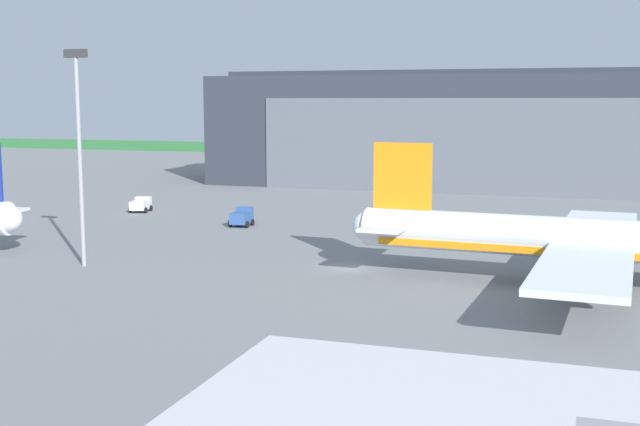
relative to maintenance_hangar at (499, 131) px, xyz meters
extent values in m
plane|color=slate|center=(-5.18, -82.73, -10.61)|extent=(440.00, 440.00, 0.00)
cube|color=#337F3B|center=(-5.18, 103.04, -10.57)|extent=(440.00, 56.00, 0.08)
cube|color=#2D333D|center=(0.00, 0.09, -0.14)|extent=(108.80, 30.29, 20.96)
cube|color=slate|center=(0.00, -15.21, -2.23)|extent=(82.69, 0.30, 16.76)
cube|color=#2D333D|center=(0.00, 0.09, 10.94)|extent=(108.80, 7.27, 1.20)
cylinder|color=silver|center=(18.31, -83.95, -6.27)|extent=(43.53, 6.02, 3.70)
sphere|color=silver|center=(-3.35, -82.79, -6.27)|extent=(2.89, 2.89, 2.89)
cube|color=orange|center=(18.31, -83.95, -7.29)|extent=(40.07, 5.87, 0.65)
cube|color=orange|center=(0.11, -82.97, -1.28)|extent=(5.65, 0.70, 6.29)
cube|color=silver|center=(-0.90, -85.71, -5.90)|extent=(4.18, 5.38, 0.28)
cube|color=silver|center=(-0.60, -80.14, -5.90)|extent=(4.18, 5.38, 0.28)
cube|color=silver|center=(16.86, -94.77, -6.74)|extent=(7.99, 20.08, 0.56)
cube|color=silver|center=(18.03, -73.03, -6.74)|extent=(7.99, 20.08, 0.56)
cylinder|color=gray|center=(17.75, -93.24, -8.05)|extent=(3.62, 2.22, 2.04)
cylinder|color=gray|center=(18.74, -74.65, -8.05)|extent=(3.62, 2.22, 2.04)
cylinder|color=black|center=(16.48, -85.80, -9.37)|extent=(0.56, 0.56, 2.49)
cylinder|color=black|center=(16.68, -81.92, -9.37)|extent=(0.56, 0.56, 2.49)
sphere|color=white|center=(-41.56, -87.43, -6.66)|extent=(2.84, 2.84, 2.84)
cube|color=white|center=(-44.29, -85.01, -6.30)|extent=(4.23, 5.51, 0.28)
cube|color=white|center=(-46.35, -51.85, -9.34)|extent=(2.40, 1.81, 1.70)
cube|color=white|center=(-45.95, -53.80, -9.55)|extent=(2.64, 2.97, 1.28)
cylinder|color=black|center=(-45.19, -51.71, -10.19)|extent=(0.43, 0.88, 0.84)
cylinder|color=black|center=(-47.48, -52.18, -10.19)|extent=(0.43, 0.88, 0.84)
cylinder|color=black|center=(-44.70, -54.05, -10.19)|extent=(0.43, 0.88, 0.84)
cylinder|color=black|center=(-46.99, -54.52, -10.19)|extent=(0.43, 0.88, 0.84)
cube|color=#335693|center=(-26.33, -59.97, -9.19)|extent=(2.21, 1.21, 1.98)
cube|color=#335693|center=(-26.21, -61.74, -9.47)|extent=(2.30, 2.60, 1.44)
cylinder|color=black|center=(-25.16, -60.06, -10.18)|extent=(0.32, 0.88, 0.86)
cylinder|color=black|center=(-27.47, -60.22, -10.18)|extent=(0.32, 0.88, 0.86)
cylinder|color=black|center=(-25.02, -62.19, -10.18)|extent=(0.32, 0.88, 0.86)
cylinder|color=black|center=(-27.33, -62.34, -10.18)|extent=(0.32, 0.88, 0.86)
cylinder|color=#99999E|center=(-30.80, -89.78, -0.35)|extent=(0.44, 0.44, 20.53)
cube|color=#333338|center=(-30.80, -89.78, 10.32)|extent=(2.40, 0.50, 0.80)
camera|label=1|loc=(17.05, -158.55, 5.90)|focal=45.92mm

